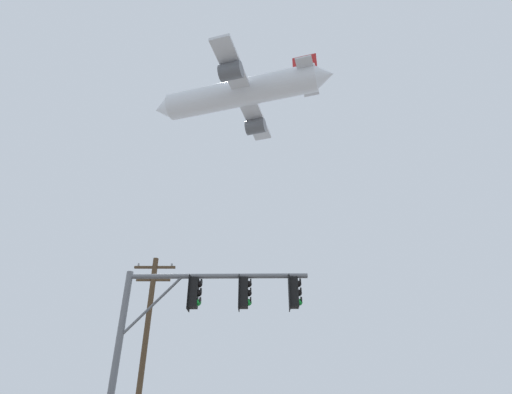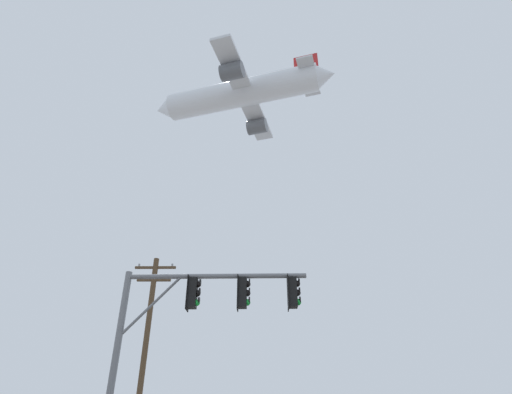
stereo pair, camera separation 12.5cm
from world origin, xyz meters
The scene contains 3 objects.
signal_pole_near centered at (-2.38, 7.09, 4.28)m, with size 5.60×0.50×5.52m.
utility_pole centered at (-6.18, 15.90, 4.94)m, with size 2.20×0.28×9.27m.
airplane centered at (-3.01, 39.01, 43.41)m, with size 27.14×20.96×7.47m.
Camera 2 is at (-0.59, -4.98, 1.39)m, focal length 28.42 mm.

